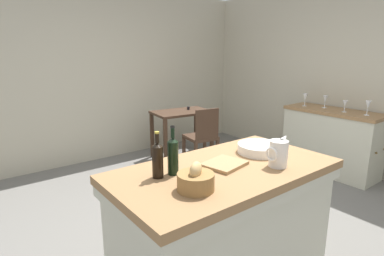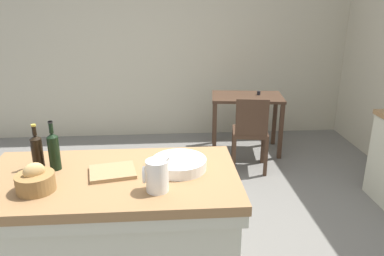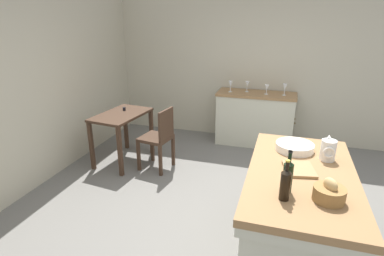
{
  "view_description": "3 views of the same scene",
  "coord_description": "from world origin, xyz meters",
  "px_view_note": "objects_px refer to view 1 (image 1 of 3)",
  "views": [
    {
      "loc": [
        -1.87,
        -2.12,
        1.69
      ],
      "look_at": [
        -0.01,
        0.29,
        0.93
      ],
      "focal_mm": 29.34,
      "sensor_mm": 36.0,
      "label": 1
    },
    {
      "loc": [
        -0.07,
        -2.78,
        1.95
      ],
      "look_at": [
        0.16,
        0.28,
        0.88
      ],
      "focal_mm": 35.01,
      "sensor_mm": 36.0,
      "label": 2
    },
    {
      "loc": [
        -2.91,
        -0.45,
        2.13
      ],
      "look_at": [
        0.16,
        0.5,
        0.96
      ],
      "focal_mm": 29.53,
      "sensor_mm": 36.0,
      "label": 3
    }
  ],
  "objects_px": {
    "wine_glass_middle": "(325,99)",
    "wine_bottle_dark": "(173,155)",
    "side_cabinet": "(331,141)",
    "island_table": "(224,220)",
    "writing_desk": "(182,119)",
    "wine_glass_right": "(305,97)",
    "wooden_chair": "(203,136)",
    "cutting_board": "(224,164)",
    "bread_basket": "(196,180)",
    "wash_bowl": "(260,148)",
    "wine_bottle_amber": "(158,159)",
    "pitcher": "(278,153)",
    "wine_glass_left": "(345,104)",
    "wine_glass_far_left": "(368,105)"
  },
  "relations": [
    {
      "from": "wine_glass_left",
      "to": "wine_glass_middle",
      "type": "height_order",
      "value": "wine_glass_middle"
    },
    {
      "from": "wooden_chair",
      "to": "pitcher",
      "type": "distance_m",
      "value": 2.35
    },
    {
      "from": "pitcher",
      "to": "cutting_board",
      "type": "relative_size",
      "value": 0.82
    },
    {
      "from": "wooden_chair",
      "to": "wine_glass_middle",
      "type": "xyz_separation_m",
      "value": [
        1.4,
        -1.02,
        0.52
      ]
    },
    {
      "from": "wooden_chair",
      "to": "wine_bottle_dark",
      "type": "height_order",
      "value": "wine_bottle_dark"
    },
    {
      "from": "wine_glass_middle",
      "to": "wine_bottle_dark",
      "type": "bearing_deg",
      "value": -167.09
    },
    {
      "from": "side_cabinet",
      "to": "wine_glass_right",
      "type": "relative_size",
      "value": 7.07
    },
    {
      "from": "side_cabinet",
      "to": "wine_bottle_dark",
      "type": "distance_m",
      "value": 3.15
    },
    {
      "from": "side_cabinet",
      "to": "wine_bottle_dark",
      "type": "xyz_separation_m",
      "value": [
        -3.04,
        -0.54,
        0.58
      ]
    },
    {
      "from": "island_table",
      "to": "wine_glass_middle",
      "type": "bearing_deg",
      "value": 16.88
    },
    {
      "from": "writing_desk",
      "to": "bread_basket",
      "type": "xyz_separation_m",
      "value": [
        -1.81,
        -2.63,
        0.33
      ]
    },
    {
      "from": "pitcher",
      "to": "wine_glass_middle",
      "type": "relative_size",
      "value": 1.31
    },
    {
      "from": "wine_glass_far_left",
      "to": "wine_glass_middle",
      "type": "height_order",
      "value": "wine_glass_far_left"
    },
    {
      "from": "writing_desk",
      "to": "wine_glass_far_left",
      "type": "relative_size",
      "value": 5.16
    },
    {
      "from": "pitcher",
      "to": "bread_basket",
      "type": "xyz_separation_m",
      "value": [
        -0.69,
        0.05,
        -0.04
      ]
    },
    {
      "from": "writing_desk",
      "to": "cutting_board",
      "type": "relative_size",
      "value": 3.42
    },
    {
      "from": "wooden_chair",
      "to": "wine_glass_right",
      "type": "xyz_separation_m",
      "value": [
        1.31,
        -0.75,
        0.53
      ]
    },
    {
      "from": "pitcher",
      "to": "writing_desk",
      "type": "bearing_deg",
      "value": 67.5
    },
    {
      "from": "bread_basket",
      "to": "cutting_board",
      "type": "bearing_deg",
      "value": 24.76
    },
    {
      "from": "island_table",
      "to": "wooden_chair",
      "type": "distance_m",
      "value": 2.27
    },
    {
      "from": "wooden_chair",
      "to": "wine_glass_left",
      "type": "height_order",
      "value": "wine_glass_left"
    },
    {
      "from": "island_table",
      "to": "wash_bowl",
      "type": "relative_size",
      "value": 4.56
    },
    {
      "from": "wine_bottle_dark",
      "to": "pitcher",
      "type": "bearing_deg",
      "value": -26.88
    },
    {
      "from": "side_cabinet",
      "to": "wine_bottle_amber",
      "type": "height_order",
      "value": "wine_bottle_amber"
    },
    {
      "from": "pitcher",
      "to": "wine_glass_left",
      "type": "distance_m",
      "value": 2.45
    },
    {
      "from": "writing_desk",
      "to": "pitcher",
      "type": "height_order",
      "value": "pitcher"
    },
    {
      "from": "writing_desk",
      "to": "wooden_chair",
      "type": "xyz_separation_m",
      "value": [
        -0.09,
        -0.62,
        -0.14
      ]
    },
    {
      "from": "wine_glass_middle",
      "to": "bread_basket",
      "type": "bearing_deg",
      "value": -162.38
    },
    {
      "from": "writing_desk",
      "to": "wine_glass_middle",
      "type": "height_order",
      "value": "wine_glass_middle"
    },
    {
      "from": "island_table",
      "to": "writing_desk",
      "type": "distance_m",
      "value": 2.85
    },
    {
      "from": "writing_desk",
      "to": "wine_bottle_amber",
      "type": "height_order",
      "value": "wine_bottle_amber"
    },
    {
      "from": "wine_bottle_dark",
      "to": "wine_glass_right",
      "type": "distance_m",
      "value": 3.15
    },
    {
      "from": "pitcher",
      "to": "wash_bowl",
      "type": "relative_size",
      "value": 0.65
    },
    {
      "from": "writing_desk",
      "to": "wine_glass_right",
      "type": "bearing_deg",
      "value": -48.3
    },
    {
      "from": "writing_desk",
      "to": "wine_glass_middle",
      "type": "distance_m",
      "value": 2.14
    },
    {
      "from": "island_table",
      "to": "wine_bottle_dark",
      "type": "bearing_deg",
      "value": 161.47
    },
    {
      "from": "wine_glass_right",
      "to": "island_table",
      "type": "bearing_deg",
      "value": -157.53
    },
    {
      "from": "wooden_chair",
      "to": "wine_glass_right",
      "type": "bearing_deg",
      "value": -29.88
    },
    {
      "from": "wash_bowl",
      "to": "wine_glass_right",
      "type": "bearing_deg",
      "value": 25.05
    },
    {
      "from": "wine_glass_right",
      "to": "wine_bottle_dark",
      "type": "bearing_deg",
      "value": -162.06
    },
    {
      "from": "island_table",
      "to": "wine_glass_right",
      "type": "bearing_deg",
      "value": 22.47
    },
    {
      "from": "island_table",
      "to": "wine_glass_middle",
      "type": "distance_m",
      "value": 2.9
    },
    {
      "from": "side_cabinet",
      "to": "writing_desk",
      "type": "distance_m",
      "value": 2.22
    },
    {
      "from": "island_table",
      "to": "side_cabinet",
      "type": "relative_size",
      "value": 1.24
    },
    {
      "from": "wine_glass_right",
      "to": "wine_glass_middle",
      "type": "bearing_deg",
      "value": -71.35
    },
    {
      "from": "writing_desk",
      "to": "wooden_chair",
      "type": "bearing_deg",
      "value": -97.8
    },
    {
      "from": "side_cabinet",
      "to": "wine_bottle_dark",
      "type": "bearing_deg",
      "value": -169.98
    },
    {
      "from": "wine_glass_far_left",
      "to": "wine_glass_right",
      "type": "relative_size",
      "value": 1.01
    },
    {
      "from": "cutting_board",
      "to": "wine_glass_left",
      "type": "height_order",
      "value": "wine_glass_left"
    },
    {
      "from": "wooden_chair",
      "to": "wine_bottle_dark",
      "type": "bearing_deg",
      "value": -134.34
    }
  ]
}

